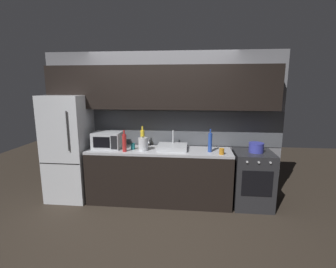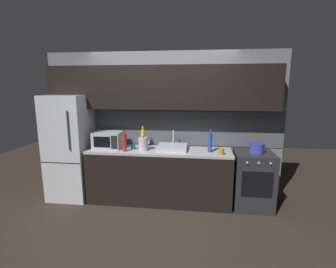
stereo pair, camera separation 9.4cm
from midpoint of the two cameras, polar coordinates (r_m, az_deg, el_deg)
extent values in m
plane|color=#2D261E|center=(3.60, -4.90, -21.34)|extent=(10.00, 10.00, 0.00)
cube|color=slate|center=(4.38, -1.98, 2.15)|extent=(4.09, 0.10, 2.50)
cube|color=#4C4F54|center=(4.33, -2.08, 1.38)|extent=(4.09, 0.01, 0.60)
cube|color=black|center=(4.11, -2.47, 10.66)|extent=(3.76, 0.34, 0.70)
cube|color=black|center=(4.21, -2.67, -9.82)|extent=(2.35, 0.60, 0.86)
cube|color=#9E9EA3|center=(4.07, -2.73, -3.88)|extent=(2.35, 0.60, 0.04)
cube|color=#B7BABF|center=(4.56, -22.44, -2.96)|extent=(0.68, 0.66, 1.78)
cube|color=black|center=(4.33, -24.34, -6.27)|extent=(0.67, 0.00, 0.01)
cylinder|color=#333333|center=(4.10, -22.79, 0.61)|extent=(0.02, 0.02, 0.62)
cube|color=#232326|center=(4.25, 18.25, -9.85)|extent=(0.60, 0.60, 0.90)
cube|color=black|center=(3.96, 19.22, -10.79)|extent=(0.45, 0.01, 0.40)
cylinder|color=#B2B2B7|center=(3.81, 17.13, -6.19)|extent=(0.03, 0.02, 0.03)
cylinder|color=#B2B2B7|center=(3.85, 19.56, -6.18)|extent=(0.03, 0.02, 0.03)
cylinder|color=#B2B2B7|center=(3.89, 21.94, -6.16)|extent=(0.03, 0.02, 0.03)
cube|color=#A8AAAF|center=(4.27, -14.39, -1.37)|extent=(0.46, 0.34, 0.27)
cube|color=black|center=(4.12, -15.76, -1.86)|extent=(0.28, 0.01, 0.18)
cube|color=black|center=(4.05, -13.03, -1.96)|extent=(0.10, 0.01, 0.22)
cube|color=#ADAFB5|center=(4.05, 0.34, -3.04)|extent=(0.48, 0.38, 0.08)
cylinder|color=silver|center=(4.15, 0.53, -0.59)|extent=(0.02, 0.02, 0.22)
cylinder|color=#B7BABF|center=(4.01, -6.45, -2.33)|extent=(0.15, 0.15, 0.21)
sphere|color=black|center=(3.98, -6.49, -0.69)|extent=(0.02, 0.02, 0.02)
cone|color=#B7BABF|center=(3.98, -5.12, -1.78)|extent=(0.03, 0.03, 0.05)
cylinder|color=gold|center=(4.21, -6.52, -1.10)|extent=(0.07, 0.07, 0.29)
cylinder|color=gold|center=(4.17, -6.57, 1.33)|extent=(0.03, 0.03, 0.07)
cylinder|color=#234299|center=(3.93, 9.01, -1.99)|extent=(0.06, 0.06, 0.30)
cylinder|color=#234299|center=(3.90, 9.09, 0.65)|extent=(0.02, 0.02, 0.07)
cylinder|color=#A82323|center=(3.97, -10.70, -2.06)|extent=(0.07, 0.07, 0.28)
cylinder|color=#A82323|center=(3.94, -10.79, 0.41)|extent=(0.03, 0.03, 0.07)
cylinder|color=#19666B|center=(4.11, -8.77, -2.83)|extent=(0.07, 0.07, 0.10)
cylinder|color=#B27019|center=(3.84, 11.61, -3.96)|extent=(0.08, 0.08, 0.09)
cylinder|color=#333899|center=(4.11, 19.06, -3.10)|extent=(0.23, 0.23, 0.13)
cylinder|color=#333899|center=(4.09, 19.13, -2.07)|extent=(0.23, 0.23, 0.02)
camera|label=1|loc=(0.05, -90.68, -0.13)|focal=26.42mm
camera|label=2|loc=(0.05, 89.32, 0.13)|focal=26.42mm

